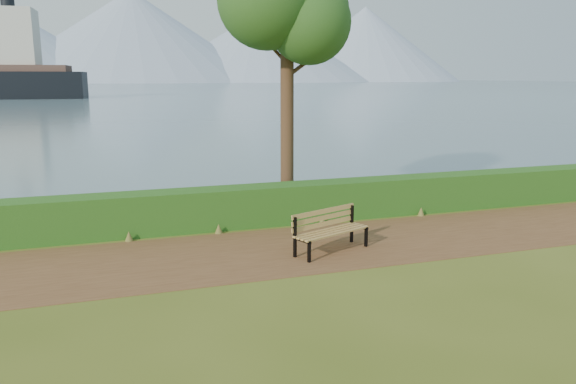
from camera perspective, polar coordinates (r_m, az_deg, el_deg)
name	(u,v)px	position (r m, az deg, el deg)	size (l,w,h in m)	color
ground	(288,254)	(12.12, 0.03, -6.31)	(140.00, 140.00, 0.00)	#475418
path	(284,250)	(12.39, -0.41, -5.88)	(40.00, 3.40, 0.01)	brown
hedge	(256,205)	(14.39, -3.22, -1.37)	(32.00, 0.85, 1.00)	#1A4112
water	(108,85)	(270.99, -17.79, 10.32)	(700.00, 510.00, 0.00)	#465D71
mountains	(88,41)	(417.72, -19.62, 14.29)	(585.00, 190.00, 70.00)	#8293AE
bench	(329,228)	(12.20, 4.17, -3.63)	(1.89, 1.16, 0.92)	black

